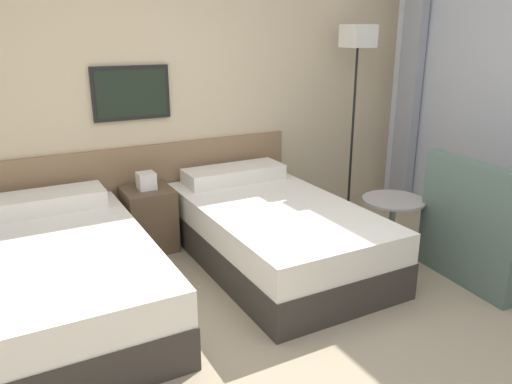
% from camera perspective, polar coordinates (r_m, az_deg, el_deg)
% --- Properties ---
extents(ground_plane, '(16.00, 16.00, 0.00)m').
position_cam_1_polar(ground_plane, '(3.02, 5.10, -18.24)').
color(ground_plane, gray).
extents(wall_headboard, '(10.00, 0.10, 2.70)m').
position_cam_1_polar(wall_headboard, '(4.42, -10.60, 11.45)').
color(wall_headboard, '#C6B28E').
rests_on(wall_headboard, ground_plane).
extents(bed_near_door, '(1.12, 1.94, 0.62)m').
position_cam_1_polar(bed_near_door, '(3.52, -21.35, -9.00)').
color(bed_near_door, '#332D28').
rests_on(bed_near_door, ground_plane).
extents(bed_near_window, '(1.12, 1.94, 0.62)m').
position_cam_1_polar(bed_near_window, '(3.98, 2.04, -4.55)').
color(bed_near_window, '#332D28').
rests_on(bed_near_window, ground_plane).
extents(nightstand, '(0.39, 0.40, 0.67)m').
position_cam_1_polar(nightstand, '(4.29, -12.14, -2.91)').
color(nightstand, brown).
rests_on(nightstand, ground_plane).
extents(floor_lamp, '(0.26, 0.26, 1.83)m').
position_cam_1_polar(floor_lamp, '(4.94, 11.48, 15.09)').
color(floor_lamp, black).
rests_on(floor_lamp, ground_plane).
extents(side_table, '(0.50, 0.50, 0.50)m').
position_cam_1_polar(side_table, '(4.18, 15.32, -2.64)').
color(side_table, gray).
rests_on(side_table, ground_plane).
extents(armchair, '(0.79, 0.91, 0.92)m').
position_cam_1_polar(armchair, '(4.13, 25.41, -4.91)').
color(armchair, '#4C6056').
rests_on(armchair, ground_plane).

